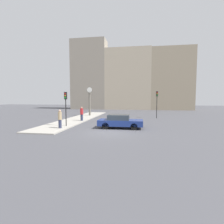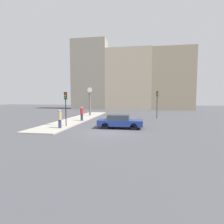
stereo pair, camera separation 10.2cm
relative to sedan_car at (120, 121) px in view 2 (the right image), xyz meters
The scene contains 9 objects.
ground_plane 2.37m from the sedan_car, 110.04° to the right, with size 120.00×120.00×0.00m, color #47474C.
sidewalk_corner 9.51m from the sedan_car, 134.85° to the left, with size 3.41×21.70×0.11m, color #A39E93.
building_row 31.24m from the sedan_car, 92.60° to the left, with size 32.00×5.00×18.75m.
sedan_car is the anchor object (origin of this frame).
traffic_light_near 6.02m from the sedan_car, behind, with size 0.26×0.24×3.54m.
traffic_light_far 10.69m from the sedan_car, 64.98° to the left, with size 0.26×0.24×4.04m.
street_clock 12.99m from the sedan_car, 119.98° to the left, with size 0.94×0.42×4.75m.
pedestrian_tan_coat 5.90m from the sedan_car, 165.45° to the right, with size 0.35×0.35×1.79m.
pedestrian_red_top 6.91m from the sedan_car, 142.30° to the left, with size 0.38×0.38×1.80m.
Camera 2 is at (2.83, -15.13, 3.02)m, focal length 28.00 mm.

